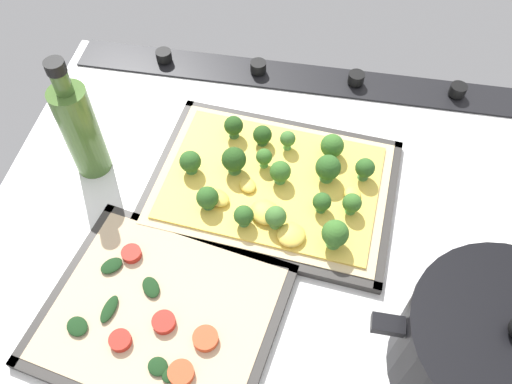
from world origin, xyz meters
TOP-DOWN VIEW (x-y plane):
  - ground_plane at (0.00, 0.00)cm, footprint 85.89×65.42cm
  - stove_control_panel at (0.00, -29.21)cm, footprint 82.45×7.00cm
  - baking_tray_front at (2.31, -4.73)cm, footprint 38.21×29.43cm
  - broccoli_pizza at (1.81, -4.37)cm, footprint 35.60×26.82cm
  - baking_tray_back at (13.14, 17.68)cm, footprint 33.01×29.40cm
  - veggie_pizza_back at (13.20, 17.89)cm, footprint 30.22×26.61cm
  - cooking_pot at (-25.74, 18.12)cm, footprint 27.89×21.10cm
  - oil_bottle at (30.15, -4.39)cm, footprint 5.29×5.29cm

SIDE VIEW (x-z plane):
  - ground_plane at x=0.00cm, z-range -3.00..0.00cm
  - baking_tray_front at x=2.31cm, z-range -0.28..1.02cm
  - baking_tray_back at x=13.14cm, z-range -0.27..1.03cm
  - stove_control_panel at x=0.00cm, z-range -0.76..1.84cm
  - veggie_pizza_back at x=13.20cm, z-range 0.10..2.00cm
  - broccoli_pizza at x=1.81cm, z-range -0.85..5.13cm
  - cooking_pot at x=-25.74cm, z-range -1.16..14.21cm
  - oil_bottle at x=30.15cm, z-range -1.86..18.84cm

